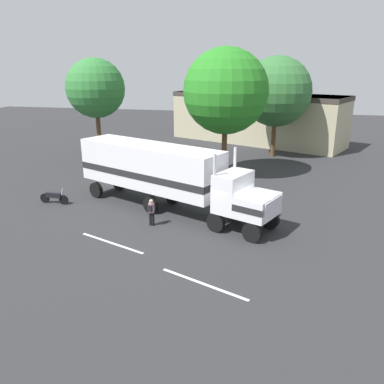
{
  "coord_description": "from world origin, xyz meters",
  "views": [
    {
      "loc": [
        2.24,
        -20.72,
        8.97
      ],
      "look_at": [
        -2.64,
        1.22,
        1.6
      ],
      "focal_mm": 35.9,
      "sensor_mm": 36.0,
      "label": 1
    }
  ],
  "objects_px": {
    "person_bystander": "(151,211)",
    "tree_left": "(226,91)",
    "motorcycle": "(54,197)",
    "tree_center": "(277,92)",
    "semi_truck": "(163,172)",
    "tree_right": "(96,88)"
  },
  "relations": [
    {
      "from": "tree_left",
      "to": "tree_right",
      "type": "relative_size",
      "value": 1.07
    },
    {
      "from": "motorcycle",
      "to": "tree_center",
      "type": "xyz_separation_m",
      "value": [
        14.28,
        18.25,
        6.08
      ]
    },
    {
      "from": "person_bystander",
      "to": "tree_left",
      "type": "relative_size",
      "value": 0.16
    },
    {
      "from": "tree_center",
      "to": "tree_right",
      "type": "xyz_separation_m",
      "value": [
        -17.33,
        -4.57,
        0.36
      ]
    },
    {
      "from": "semi_truck",
      "to": "person_bystander",
      "type": "xyz_separation_m",
      "value": [
        0.15,
        -2.92,
        -1.63
      ]
    },
    {
      "from": "tree_right",
      "to": "motorcycle",
      "type": "bearing_deg",
      "value": -77.44
    },
    {
      "from": "tree_center",
      "to": "motorcycle",
      "type": "bearing_deg",
      "value": -128.04
    },
    {
      "from": "tree_left",
      "to": "tree_center",
      "type": "distance_m",
      "value": 9.7
    },
    {
      "from": "motorcycle",
      "to": "tree_center",
      "type": "distance_m",
      "value": 23.96
    },
    {
      "from": "tree_left",
      "to": "tree_center",
      "type": "bearing_deg",
      "value": 66.13
    },
    {
      "from": "tree_left",
      "to": "person_bystander",
      "type": "bearing_deg",
      "value": -102.85
    },
    {
      "from": "person_bystander",
      "to": "motorcycle",
      "type": "bearing_deg",
      "value": 164.11
    },
    {
      "from": "semi_truck",
      "to": "motorcycle",
      "type": "relative_size",
      "value": 6.61
    },
    {
      "from": "tree_center",
      "to": "person_bystander",
      "type": "bearing_deg",
      "value": -107.8
    },
    {
      "from": "tree_right",
      "to": "semi_truck",
      "type": "bearing_deg",
      "value": -50.67
    },
    {
      "from": "person_bystander",
      "to": "tree_left",
      "type": "xyz_separation_m",
      "value": [
        2.65,
        11.59,
        6.17
      ]
    },
    {
      "from": "person_bystander",
      "to": "tree_center",
      "type": "distance_m",
      "value": 22.21
    },
    {
      "from": "semi_truck",
      "to": "tree_center",
      "type": "relative_size",
      "value": 1.39
    },
    {
      "from": "motorcycle",
      "to": "tree_right",
      "type": "distance_m",
      "value": 15.43
    },
    {
      "from": "semi_truck",
      "to": "person_bystander",
      "type": "bearing_deg",
      "value": -87.13
    },
    {
      "from": "motorcycle",
      "to": "tree_center",
      "type": "bearing_deg",
      "value": 51.96
    },
    {
      "from": "person_bystander",
      "to": "motorcycle",
      "type": "height_order",
      "value": "person_bystander"
    }
  ]
}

